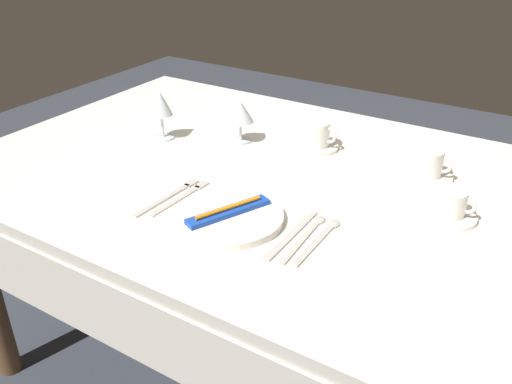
{
  "coord_description": "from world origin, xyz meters",
  "views": [
    {
      "loc": [
        0.61,
        -1.15,
        1.4
      ],
      "look_at": [
        -0.02,
        -0.15,
        0.76
      ],
      "focal_mm": 38.43,
      "sensor_mm": 36.0,
      "label": 1
    }
  ],
  "objects_px": {
    "fork_outer": "(183,196)",
    "spoon_dessert": "(322,236)",
    "toothbrush_package": "(228,211)",
    "dinner_plate": "(229,217)",
    "wine_glass_centre": "(161,105)",
    "fork_inner": "(170,196)",
    "spoon_soup": "(308,233)",
    "coffee_cup_far": "(449,202)",
    "coffee_cup_right": "(428,162)",
    "dinner_knife": "(291,235)",
    "coffee_cup_left": "(316,134)",
    "wine_glass_left": "(241,113)"
  },
  "relations": [
    {
      "from": "spoon_dessert",
      "to": "coffee_cup_right",
      "type": "bearing_deg",
      "value": 74.86
    },
    {
      "from": "spoon_dessert",
      "to": "wine_glass_centre",
      "type": "xyz_separation_m",
      "value": [
        -0.66,
        0.24,
        0.1
      ]
    },
    {
      "from": "dinner_knife",
      "to": "wine_glass_left",
      "type": "bearing_deg",
      "value": 134.84
    },
    {
      "from": "toothbrush_package",
      "to": "wine_glass_centre",
      "type": "distance_m",
      "value": 0.54
    },
    {
      "from": "coffee_cup_far",
      "to": "wine_glass_left",
      "type": "relative_size",
      "value": 0.78
    },
    {
      "from": "toothbrush_package",
      "to": "wine_glass_left",
      "type": "distance_m",
      "value": 0.47
    },
    {
      "from": "coffee_cup_right",
      "to": "spoon_dessert",
      "type": "bearing_deg",
      "value": -105.14
    },
    {
      "from": "fork_inner",
      "to": "coffee_cup_right",
      "type": "bearing_deg",
      "value": 40.61
    },
    {
      "from": "wine_glass_centre",
      "to": "spoon_soup",
      "type": "bearing_deg",
      "value": -21.6
    },
    {
      "from": "spoon_dessert",
      "to": "coffee_cup_far",
      "type": "relative_size",
      "value": 2.05
    },
    {
      "from": "toothbrush_package",
      "to": "fork_outer",
      "type": "height_order",
      "value": "toothbrush_package"
    },
    {
      "from": "fork_outer",
      "to": "spoon_dessert",
      "type": "relative_size",
      "value": 0.99
    },
    {
      "from": "dinner_knife",
      "to": "coffee_cup_right",
      "type": "xyz_separation_m",
      "value": [
        0.17,
        0.44,
        0.04
      ]
    },
    {
      "from": "dinner_knife",
      "to": "spoon_dessert",
      "type": "height_order",
      "value": "spoon_dessert"
    },
    {
      "from": "dinner_knife",
      "to": "fork_outer",
      "type": "bearing_deg",
      "value": 177.39
    },
    {
      "from": "spoon_dessert",
      "to": "coffee_cup_far",
      "type": "bearing_deg",
      "value": 47.41
    },
    {
      "from": "coffee_cup_left",
      "to": "coffee_cup_far",
      "type": "relative_size",
      "value": 1.05
    },
    {
      "from": "toothbrush_package",
      "to": "coffee_cup_right",
      "type": "height_order",
      "value": "coffee_cup_right"
    },
    {
      "from": "coffee_cup_left",
      "to": "coffee_cup_far",
      "type": "distance_m",
      "value": 0.48
    },
    {
      "from": "coffee_cup_right",
      "to": "coffee_cup_left",
      "type": "bearing_deg",
      "value": 176.54
    },
    {
      "from": "coffee_cup_right",
      "to": "coffee_cup_far",
      "type": "xyz_separation_m",
      "value": [
        0.1,
        -0.18,
        -0.0
      ]
    },
    {
      "from": "dinner_plate",
      "to": "wine_glass_left",
      "type": "bearing_deg",
      "value": 119.72
    },
    {
      "from": "toothbrush_package",
      "to": "coffee_cup_left",
      "type": "relative_size",
      "value": 1.91
    },
    {
      "from": "fork_inner",
      "to": "spoon_soup",
      "type": "xyz_separation_m",
      "value": [
        0.37,
        0.03,
        0.0
      ]
    },
    {
      "from": "fork_outer",
      "to": "dinner_knife",
      "type": "distance_m",
      "value": 0.31
    },
    {
      "from": "fork_outer",
      "to": "coffee_cup_left",
      "type": "distance_m",
      "value": 0.47
    },
    {
      "from": "coffee_cup_right",
      "to": "dinner_plate",
      "type": "bearing_deg",
      "value": -125.27
    },
    {
      "from": "spoon_dessert",
      "to": "wine_glass_left",
      "type": "bearing_deg",
      "value": 141.69
    },
    {
      "from": "coffee_cup_left",
      "to": "coffee_cup_far",
      "type": "xyz_separation_m",
      "value": [
        0.44,
        -0.2,
        -0.01
      ]
    },
    {
      "from": "wine_glass_centre",
      "to": "wine_glass_left",
      "type": "distance_m",
      "value": 0.24
    },
    {
      "from": "dinner_knife",
      "to": "coffee_cup_far",
      "type": "xyz_separation_m",
      "value": [
        0.27,
        0.26,
        0.04
      ]
    },
    {
      "from": "dinner_plate",
      "to": "dinner_knife",
      "type": "height_order",
      "value": "dinner_plate"
    },
    {
      "from": "toothbrush_package",
      "to": "spoon_soup",
      "type": "xyz_separation_m",
      "value": [
        0.18,
        0.05,
        -0.02
      ]
    },
    {
      "from": "spoon_soup",
      "to": "wine_glass_left",
      "type": "xyz_separation_m",
      "value": [
        -0.41,
        0.35,
        0.09
      ]
    },
    {
      "from": "dinner_plate",
      "to": "wine_glass_centre",
      "type": "distance_m",
      "value": 0.55
    },
    {
      "from": "toothbrush_package",
      "to": "wine_glass_centre",
      "type": "xyz_separation_m",
      "value": [
        -0.45,
        0.3,
        0.08
      ]
    },
    {
      "from": "fork_inner",
      "to": "coffee_cup_far",
      "type": "xyz_separation_m",
      "value": [
        0.61,
        0.26,
        0.04
      ]
    },
    {
      "from": "dinner_knife",
      "to": "coffee_cup_far",
      "type": "relative_size",
      "value": 2.21
    },
    {
      "from": "coffee_cup_left",
      "to": "wine_glass_centre",
      "type": "xyz_separation_m",
      "value": [
        -0.43,
        -0.18,
        0.06
      ]
    },
    {
      "from": "dinner_plate",
      "to": "coffee_cup_left",
      "type": "distance_m",
      "value": 0.48
    },
    {
      "from": "spoon_dessert",
      "to": "wine_glass_left",
      "type": "height_order",
      "value": "wine_glass_left"
    },
    {
      "from": "coffee_cup_left",
      "to": "coffee_cup_right",
      "type": "relative_size",
      "value": 1.04
    },
    {
      "from": "fork_outer",
      "to": "wine_glass_centre",
      "type": "distance_m",
      "value": 0.41
    },
    {
      "from": "fork_outer",
      "to": "spoon_soup",
      "type": "xyz_separation_m",
      "value": [
        0.34,
        0.02,
        0.0
      ]
    },
    {
      "from": "dinner_knife",
      "to": "coffee_cup_far",
      "type": "distance_m",
      "value": 0.38
    },
    {
      "from": "spoon_dessert",
      "to": "wine_glass_centre",
      "type": "distance_m",
      "value": 0.71
    },
    {
      "from": "toothbrush_package",
      "to": "dinner_plate",
      "type": "bearing_deg",
      "value": 0.0
    },
    {
      "from": "dinner_knife",
      "to": "spoon_soup",
      "type": "relative_size",
      "value": 1.05
    },
    {
      "from": "dinner_knife",
      "to": "spoon_soup",
      "type": "height_order",
      "value": "spoon_soup"
    },
    {
      "from": "spoon_soup",
      "to": "coffee_cup_far",
      "type": "xyz_separation_m",
      "value": [
        0.24,
        0.23,
        0.04
      ]
    }
  ]
}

